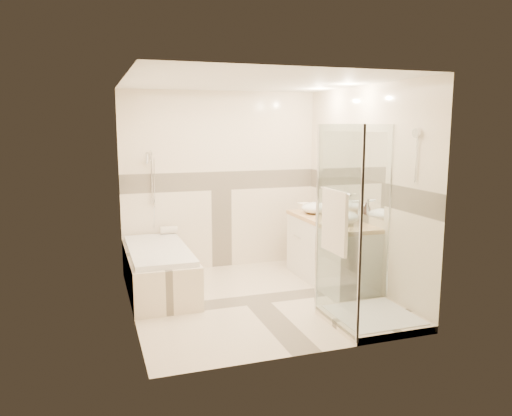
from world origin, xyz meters
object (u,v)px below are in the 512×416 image
object	(u,v)px
shower_enclosure	(361,275)
amenity_bottle_b	(327,212)
bathtub	(159,267)
vanity	(330,251)
vessel_sink_near	(316,208)
amenity_bottle_a	(327,211)
vessel_sink_far	(343,218)

from	to	relation	value
shower_enclosure	amenity_bottle_b	world-z (taller)	shower_enclosure
bathtub	shower_enclosure	bearing A→B (deg)	-41.10
bathtub	vanity	xyz separation A→B (m)	(2.15, -0.35, 0.12)
vanity	vessel_sink_near	bearing A→B (deg)	92.77
vanity	amenity_bottle_a	distance (m)	0.52
vessel_sink_near	amenity_bottle_a	world-z (taller)	amenity_bottle_a
vanity	vessel_sink_near	xyz separation A→B (m)	(-0.02, 0.41, 0.50)
bathtub	shower_enclosure	xyz separation A→B (m)	(1.86, -1.62, 0.20)
amenity_bottle_a	vanity	bearing A→B (deg)	-70.37
shower_enclosure	amenity_bottle_a	size ratio (longest dim) A/B	11.62
bathtub	amenity_bottle_a	world-z (taller)	amenity_bottle_a
vanity	amenity_bottle_b	bearing A→B (deg)	108.14
bathtub	vessel_sink_near	xyz separation A→B (m)	(2.13, 0.06, 0.62)
amenity_bottle_a	amenity_bottle_b	distance (m)	0.01
shower_enclosure	amenity_bottle_a	distance (m)	1.42
vessel_sink_far	vessel_sink_near	bearing A→B (deg)	90.00
vessel_sink_far	vanity	bearing A→B (deg)	86.78
bathtub	vessel_sink_far	xyz separation A→B (m)	(2.13, -0.71, 0.62)
amenity_bottle_a	vessel_sink_far	bearing A→B (deg)	-90.00
vessel_sink_far	amenity_bottle_b	distance (m)	0.42
shower_enclosure	vessel_sink_near	distance (m)	1.76
vessel_sink_far	amenity_bottle_b	world-z (taller)	amenity_bottle_b
amenity_bottle_a	amenity_bottle_b	size ratio (longest dim) A/B	1.10
shower_enclosure	vessel_sink_far	xyz separation A→B (m)	(0.27, 0.92, 0.42)
bathtub	vessel_sink_near	bearing A→B (deg)	1.69
vanity	shower_enclosure	bearing A→B (deg)	-102.97
amenity_bottle_b	vessel_sink_far	bearing A→B (deg)	-90.00
vessel_sink_near	amenity_bottle_b	size ratio (longest dim) A/B	2.40
vessel_sink_near	vanity	bearing A→B (deg)	-87.23
vanity	vessel_sink_near	world-z (taller)	vessel_sink_near
vessel_sink_near	vessel_sink_far	size ratio (longest dim) A/B	0.99
vessel_sink_near	amenity_bottle_b	bearing A→B (deg)	-90.00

